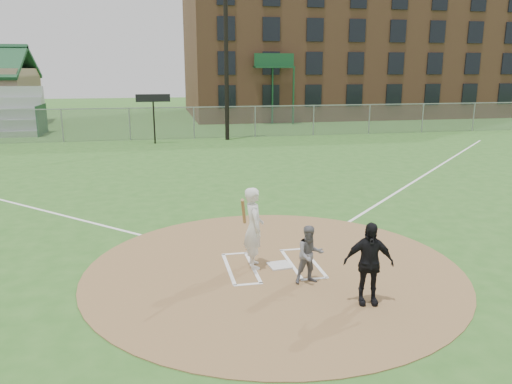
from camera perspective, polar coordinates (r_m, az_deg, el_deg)
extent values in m
plane|color=#2D5D1F|center=(11.36, 2.03, -8.78)|extent=(140.00, 140.00, 0.00)
cylinder|color=olive|center=(11.35, 2.03, -8.74)|extent=(8.40, 8.40, 0.02)
cube|color=silver|center=(11.46, 2.71, -8.37)|extent=(0.53, 0.53, 0.03)
cube|color=white|center=(22.77, 19.05, 2.08)|extent=(17.04, 17.04, 0.01)
imported|color=slate|center=(10.46, 6.17, -7.13)|extent=(0.63, 0.51, 1.24)
imported|color=black|center=(9.70, 12.74, -7.95)|extent=(1.00, 0.58, 1.61)
cube|color=white|center=(11.31, -3.14, -8.76)|extent=(0.08, 1.80, 0.01)
cube|color=white|center=(11.39, -0.37, -8.56)|extent=(0.08, 1.80, 0.01)
cube|color=white|center=(12.17, -2.45, -7.06)|extent=(0.62, 0.08, 0.01)
cube|color=white|center=(10.53, -0.88, -10.51)|extent=(0.62, 0.08, 0.01)
cube|color=white|center=(11.74, 6.66, -7.96)|extent=(0.08, 1.80, 0.01)
cube|color=white|center=(11.59, 4.04, -8.20)|extent=(0.08, 1.80, 0.01)
cube|color=white|center=(12.46, 4.14, -6.58)|extent=(0.62, 0.08, 0.01)
cube|color=white|center=(10.87, 6.71, -9.81)|extent=(0.62, 0.08, 0.01)
imported|color=silver|center=(11.12, -0.25, -4.11)|extent=(0.46, 0.68, 1.84)
cylinder|color=olive|center=(10.54, -1.43, -2.23)|extent=(0.22, 0.60, 0.70)
cube|color=slate|center=(32.45, -7.10, 7.84)|extent=(56.00, 0.03, 2.00)
cube|color=gray|center=(32.36, -7.15, 9.60)|extent=(56.00, 0.06, 0.06)
cube|color=gray|center=(32.45, -7.10, 7.84)|extent=(56.08, 0.08, 2.00)
cube|color=#194728|center=(37.31, -23.27, 7.61)|extent=(0.08, 3.20, 2.00)
cube|color=brown|center=(51.69, 9.94, 17.19)|extent=(30.00, 16.00, 15.00)
cube|color=black|center=(44.23, 13.75, 17.46)|extent=(26.60, 0.10, 12.20)
cube|color=#194728|center=(40.64, 2.08, 14.09)|extent=(3.20, 1.00, 0.15)
cube|color=#194728|center=(41.18, 1.88, 10.95)|extent=(0.12, 0.12, 4.50)
cube|color=#194728|center=(40.64, 4.29, 10.88)|extent=(0.12, 0.12, 4.50)
cube|color=#194728|center=(40.64, 2.08, 14.86)|extent=(3.20, 0.08, 1.00)
cylinder|color=black|center=(31.54, -3.45, 16.85)|extent=(0.26, 0.26, 12.00)
cylinder|color=black|center=(30.54, -11.57, 7.86)|extent=(0.10, 0.10, 2.60)
cube|color=black|center=(30.43, -11.70, 10.48)|extent=(2.00, 0.10, 0.45)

